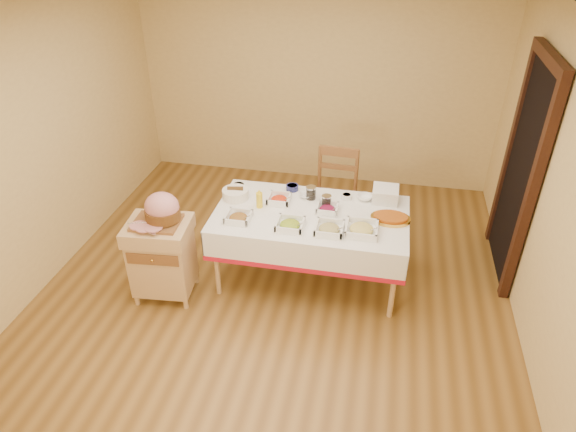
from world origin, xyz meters
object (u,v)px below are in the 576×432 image
object	(u,v)px
bread_basket	(235,194)
plate_stack	(385,194)
butcher_cart	(162,255)
preserve_jar_right	(326,202)
dining_chair	(334,196)
mustard_bottle	(259,199)
ham_on_board	(161,210)
preserve_jar_left	(311,193)
brass_platter	(391,218)
dining_table	(310,228)

from	to	relation	value
bread_basket	plate_stack	bearing A→B (deg)	9.63
butcher_cart	preserve_jar_right	bearing A→B (deg)	25.01
dining_chair	mustard_bottle	bearing A→B (deg)	-130.83
mustard_bottle	bread_basket	distance (m)	0.30
ham_on_board	mustard_bottle	distance (m)	0.92
ham_on_board	mustard_bottle	size ratio (longest dim) A/B	2.29
bread_basket	preserve_jar_right	bearing A→B (deg)	0.98
preserve_jar_left	brass_platter	bearing A→B (deg)	-17.54
dining_chair	brass_platter	world-z (taller)	dining_chair
plate_stack	brass_platter	size ratio (longest dim) A/B	0.67
dining_table	dining_chair	xyz separation A→B (m)	(0.14, 0.76, -0.06)
butcher_cart	preserve_jar_left	distance (m)	1.54
dining_table	ham_on_board	bearing A→B (deg)	-159.13
dining_table	dining_chair	bearing A→B (deg)	79.56
preserve_jar_left	mustard_bottle	xyz separation A→B (m)	(-0.46, -0.26, 0.03)
dining_chair	brass_platter	bearing A→B (deg)	-50.63
preserve_jar_left	brass_platter	size ratio (longest dim) A/B	0.35
butcher_cart	preserve_jar_right	world-z (taller)	preserve_jar_right
dining_table	preserve_jar_right	distance (m)	0.29
butcher_cart	dining_table	bearing A→B (deg)	21.55
plate_stack	dining_chair	bearing A→B (deg)	144.94
dining_chair	butcher_cart	bearing A→B (deg)	-138.75
preserve_jar_left	bread_basket	bearing A→B (deg)	-169.36
ham_on_board	preserve_jar_right	bearing A→B (deg)	24.53
mustard_bottle	plate_stack	size ratio (longest dim) A/B	0.78
dining_chair	ham_on_board	distance (m)	1.92
dining_chair	ham_on_board	world-z (taller)	ham_on_board
preserve_jar_right	brass_platter	bearing A→B (deg)	-11.55
bread_basket	plate_stack	distance (m)	1.47
preserve_jar_left	bread_basket	distance (m)	0.74
preserve_jar_right	bread_basket	size ratio (longest dim) A/B	0.46
preserve_jar_left	mustard_bottle	size ratio (longest dim) A/B	0.67
mustard_bottle	preserve_jar_left	bearing A→B (deg)	29.61
dining_table	plate_stack	xyz separation A→B (m)	(0.67, 0.38, 0.23)
bread_basket	brass_platter	size ratio (longest dim) A/B	0.70
mustard_bottle	dining_chair	bearing A→B (deg)	49.17
dining_table	plate_stack	bearing A→B (deg)	29.67
bread_basket	plate_stack	world-z (taller)	plate_stack
plate_stack	butcher_cart	bearing A→B (deg)	-155.58
ham_on_board	brass_platter	world-z (taller)	ham_on_board
preserve_jar_left	bread_basket	size ratio (longest dim) A/B	0.50
ham_on_board	mustard_bottle	bearing A→B (deg)	32.98
butcher_cart	ham_on_board	distance (m)	0.47
butcher_cart	bread_basket	size ratio (longest dim) A/B	3.11
preserve_jar_left	preserve_jar_right	distance (m)	0.21
butcher_cart	mustard_bottle	distance (m)	1.05
butcher_cart	brass_platter	world-z (taller)	brass_platter
dining_table	plate_stack	distance (m)	0.81
butcher_cart	preserve_jar_left	xyz separation A→B (m)	(1.27, 0.79, 0.36)
dining_table	preserve_jar_right	size ratio (longest dim) A/B	15.30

